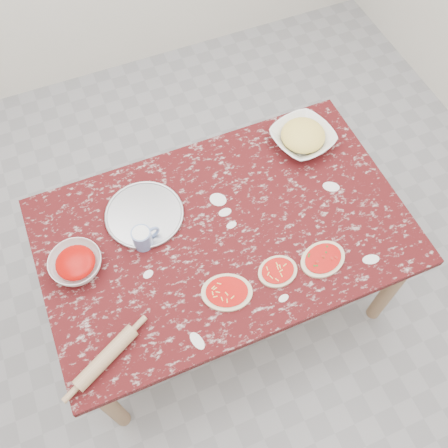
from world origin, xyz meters
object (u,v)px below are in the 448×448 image
(sauce_bowl, at_px, (76,264))
(cheese_bowl, at_px, (302,138))
(pizza_tray, at_px, (144,215))
(rolling_pin, at_px, (106,357))
(worktable, at_px, (224,239))
(flour_mug, at_px, (143,238))

(sauce_bowl, height_order, cheese_bowl, same)
(pizza_tray, distance_m, rolling_pin, 0.65)
(sauce_bowl, relative_size, rolling_pin, 0.77)
(worktable, relative_size, rolling_pin, 5.61)
(pizza_tray, xyz_separation_m, cheese_bowl, (0.83, 0.10, 0.03))
(worktable, bearing_deg, sauce_bowl, 173.89)
(pizza_tray, xyz_separation_m, flour_mug, (-0.04, -0.13, 0.04))
(pizza_tray, distance_m, sauce_bowl, 0.36)
(sauce_bowl, height_order, flour_mug, flour_mug)
(sauce_bowl, bearing_deg, cheese_bowl, 11.32)
(pizza_tray, relative_size, cheese_bowl, 1.21)
(flour_mug, bearing_deg, cheese_bowl, 14.79)
(cheese_bowl, bearing_deg, sauce_bowl, -168.68)
(worktable, height_order, sauce_bowl, sauce_bowl)
(worktable, height_order, pizza_tray, pizza_tray)
(worktable, relative_size, pizza_tray, 4.68)
(cheese_bowl, xyz_separation_m, flour_mug, (-0.88, -0.23, 0.02))
(sauce_bowl, relative_size, flour_mug, 1.76)
(pizza_tray, relative_size, rolling_pin, 1.20)
(pizza_tray, distance_m, cheese_bowl, 0.84)
(sauce_bowl, bearing_deg, flour_mug, 0.55)
(sauce_bowl, xyz_separation_m, cheese_bowl, (1.17, 0.23, 0.00))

